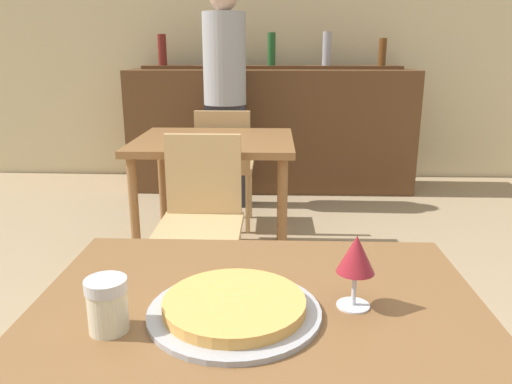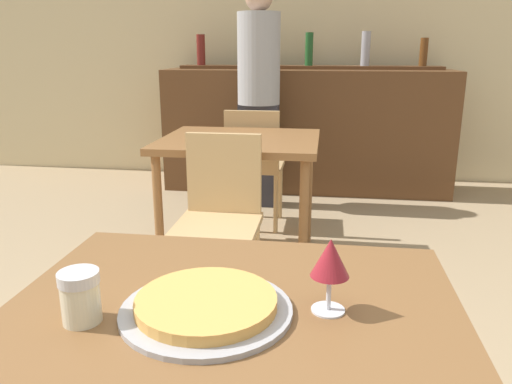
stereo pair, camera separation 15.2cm
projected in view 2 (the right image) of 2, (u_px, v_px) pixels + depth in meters
name	position (u px, v px, depth m)	size (l,w,h in m)	color
wall_back	(311.00, 36.00, 4.88)	(8.00, 0.05, 2.80)	beige
dining_table_near	(231.00, 351.00, 1.05)	(0.96, 0.81, 0.76)	brown
dining_table_far	(240.00, 154.00, 2.98)	(0.93, 0.82, 0.77)	brown
bar_counter	(306.00, 131.00, 4.63)	(2.60, 0.56, 1.10)	brown
bar_back_shelf	(307.00, 62.00, 4.60)	(2.39, 0.24, 0.33)	brown
chair_far_side_front	(220.00, 209.00, 2.47)	(0.40, 0.40, 0.88)	tan
chair_far_side_back	(254.00, 160.00, 3.58)	(0.40, 0.40, 0.88)	tan
pizza_tray	(206.00, 306.00, 1.02)	(0.35, 0.35, 0.04)	#A3A3A8
cheese_shaker	(80.00, 296.00, 0.98)	(0.08, 0.08, 0.11)	beige
person_standing	(259.00, 89.00, 4.01)	(0.34, 0.34, 1.78)	#2D2D38
wine_glass	(330.00, 260.00, 1.00)	(0.08, 0.08, 0.16)	silver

